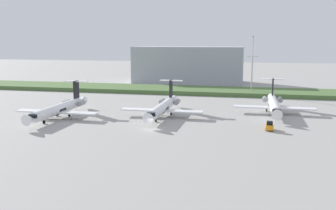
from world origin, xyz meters
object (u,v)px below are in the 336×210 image
at_px(regional_jet_second, 163,107).
at_px(antenna_mast, 252,70).
at_px(baggage_tug, 269,126).
at_px(regional_jet_nearest, 59,108).
at_px(safety_cone_front_marker, 270,125).
at_px(regional_jet_third, 274,104).

height_order(regional_jet_second, antenna_mast, antenna_mast).
xyz_separation_m(antenna_mast, baggage_tug, (4.45, -58.82, -8.34)).
bearing_deg(regional_jet_nearest, safety_cone_front_marker, 1.91).
bearing_deg(baggage_tug, antenna_mast, 94.32).
distance_m(regional_jet_nearest, antenna_mast, 75.98).
height_order(regional_jet_second, baggage_tug, regional_jet_second).
bearing_deg(regional_jet_third, regional_jet_nearest, -161.18).
bearing_deg(regional_jet_third, baggage_tug, -95.31).
bearing_deg(safety_cone_front_marker, regional_jet_third, 84.47).
xyz_separation_m(regional_jet_second, regional_jet_third, (30.30, 11.33, 0.00)).
bearing_deg(regional_jet_nearest, regional_jet_third, 18.82).
distance_m(regional_jet_third, antenna_mast, 37.71).
distance_m(regional_jet_second, baggage_tug, 30.32).
xyz_separation_m(regional_jet_nearest, safety_cone_front_marker, (55.64, 1.86, -2.26)).
xyz_separation_m(regional_jet_third, baggage_tug, (-2.07, -22.31, -1.53)).
distance_m(regional_jet_third, baggage_tug, 22.46).
relative_size(regional_jet_nearest, regional_jet_second, 1.00).
distance_m(regional_jet_second, antenna_mast, 53.85).
bearing_deg(antenna_mast, baggage_tug, -85.68).
height_order(regional_jet_nearest, baggage_tug, regional_jet_nearest).
relative_size(regional_jet_second, antenna_mast, 1.38).
bearing_deg(antenna_mast, safety_cone_front_marker, -84.93).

